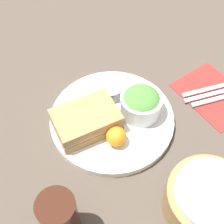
{
  "coord_description": "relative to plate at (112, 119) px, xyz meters",
  "views": [
    {
      "loc": [
        0.25,
        0.36,
        0.64
      ],
      "look_at": [
        0.0,
        0.0,
        0.04
      ],
      "focal_mm": 50.0,
      "sensor_mm": 36.0,
      "label": 1
    }
  ],
  "objects": [
    {
      "name": "spoon",
      "position": [
        -0.26,
        0.1,
        -0.0
      ],
      "size": [
        0.14,
        0.06,
        0.01
      ],
      "primitive_type": "cube",
      "rotation": [
        0.0,
        0.0,
        2.83
      ],
      "color": "#B2B2B7",
      "rests_on": "napkin"
    },
    {
      "name": "dressing_cup",
      "position": [
        -0.04,
        -0.06,
        0.03
      ],
      "size": [
        0.06,
        0.06,
        0.03
      ],
      "primitive_type": "cylinder",
      "color": "#99999E",
      "rests_on": "plate"
    },
    {
      "name": "bread_basket",
      "position": [
        -0.03,
        0.29,
        0.03
      ],
      "size": [
        0.17,
        0.17,
        0.09
      ],
      "color": "#997547",
      "rests_on": "ground_plane"
    },
    {
      "name": "fork",
      "position": [
        -0.27,
        0.07,
        -0.0
      ],
      "size": [
        0.16,
        0.06,
        0.01
      ],
      "primitive_type": "cube",
      "rotation": [
        0.0,
        0.0,
        2.83
      ],
      "color": "#B2B2B7",
      "rests_on": "napkin"
    },
    {
      "name": "plate",
      "position": [
        0.0,
        0.0,
        0.0
      ],
      "size": [
        0.3,
        0.3,
        0.02
      ],
      "primitive_type": "cylinder",
      "color": "white",
      "rests_on": "ground_plane"
    },
    {
      "name": "napkin",
      "position": [
        -0.27,
        0.09,
        -0.01
      ],
      "size": [
        0.15,
        0.19,
        0.0
      ],
      "primitive_type": "cube",
      "color": "#B22823",
      "rests_on": "ground_plane"
    },
    {
      "name": "sandwich",
      "position": [
        0.07,
        -0.01,
        0.04
      ],
      "size": [
        0.16,
        0.12,
        0.05
      ],
      "color": "#A37A4C",
      "rests_on": "plate"
    },
    {
      "name": "ground_plane",
      "position": [
        0.0,
        0.0,
        -0.01
      ],
      "size": [
        4.0,
        4.0,
        0.0
      ],
      "primitive_type": "plane",
      "color": "#4C4238"
    },
    {
      "name": "knife",
      "position": [
        -0.27,
        0.09,
        -0.0
      ],
      "size": [
        0.17,
        0.06,
        0.01
      ],
      "primitive_type": "cube",
      "rotation": [
        0.0,
        0.0,
        2.83
      ],
      "color": "#B2B2B7",
      "rests_on": "napkin"
    },
    {
      "name": "orange_wedge",
      "position": [
        0.03,
        0.06,
        0.03
      ],
      "size": [
        0.05,
        0.05,
        0.05
      ],
      "primitive_type": "sphere",
      "color": "orange",
      "rests_on": "plate"
    },
    {
      "name": "drink_glass",
      "position": [
        0.23,
        0.16,
        0.06
      ],
      "size": [
        0.07,
        0.07,
        0.14
      ],
      "primitive_type": "cylinder",
      "color": "#38190F",
      "rests_on": "ground_plane"
    },
    {
      "name": "salad_bowl",
      "position": [
        -0.07,
        0.03,
        0.04
      ],
      "size": [
        0.1,
        0.1,
        0.07
      ],
      "color": "silver",
      "rests_on": "plate"
    }
  ]
}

